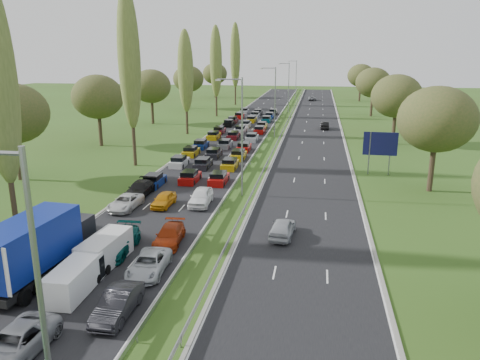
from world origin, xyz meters
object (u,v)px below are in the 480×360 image
at_px(near_car_2, 125,202).
at_px(white_van_rear, 76,278).
at_px(white_van_front, 106,249).
at_px(near_car_3, 140,189).
at_px(direction_sign, 380,146).
at_px(blue_lorry, 38,246).

distance_m(near_car_2, white_van_rear, 15.93).
height_order(white_van_front, white_van_rear, white_van_front).
distance_m(near_car_3, white_van_rear, 20.19).
xyz_separation_m(near_car_2, white_van_rear, (3.36, -15.57, 0.28)).
relative_size(near_car_2, direction_sign, 0.91).
bearing_deg(white_van_rear, near_car_3, 98.98).
height_order(white_van_front, direction_sign, direction_sign).
bearing_deg(near_car_3, blue_lorry, -89.69).
xyz_separation_m(white_van_front, white_van_rear, (0.01, -4.35, -0.06)).
bearing_deg(white_van_rear, near_car_2, 100.93).
height_order(blue_lorry, direction_sign, direction_sign).
bearing_deg(near_car_2, direction_sign, 36.11).
relative_size(near_car_2, blue_lorry, 0.47).
bearing_deg(near_car_3, direction_sign, 26.84).
height_order(near_car_3, direction_sign, direction_sign).
relative_size(blue_lorry, white_van_rear, 2.16).
xyz_separation_m(white_van_rear, direction_sign, (21.70, 32.92, 2.61)).
bearing_deg(near_car_3, near_car_2, -87.45).
bearing_deg(blue_lorry, near_car_2, 94.46).
relative_size(white_van_front, direction_sign, 0.95).
distance_m(blue_lorry, white_van_rear, 3.88).
bearing_deg(near_car_2, white_van_rear, -76.40).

